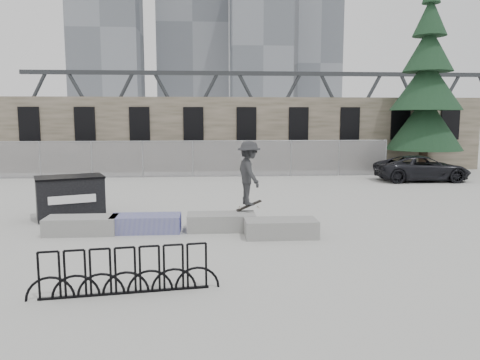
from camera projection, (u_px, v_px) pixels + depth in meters
name	position (u px, v px, depth m)	size (l,w,h in m)	color
ground	(181.00, 231.00, 13.68)	(120.00, 120.00, 0.00)	#A7A6A2
stone_wall	(194.00, 134.00, 29.43)	(36.00, 2.58, 4.50)	brown
chainlink_fence	(193.00, 158.00, 25.90)	(22.06, 0.06, 2.02)	gray
planter_far_left	(81.00, 225.00, 13.36)	(2.00, 0.90, 0.49)	gray
planter_center_left	(146.00, 223.00, 13.59)	(2.00, 0.90, 0.49)	#313493
planter_center_right	(221.00, 221.00, 13.80)	(2.00, 0.90, 0.49)	gray
planter_offset	(281.00, 227.00, 13.01)	(2.00, 0.90, 0.49)	gray
dumpster	(70.00, 197.00, 15.40)	(2.44, 1.97, 1.39)	black
bike_rack	(125.00, 271.00, 8.79)	(3.56, 0.54, 0.90)	black
spruce_tree	(427.00, 91.00, 27.11)	(4.35, 4.35, 11.50)	#38281E
skyline_towers	(197.00, 37.00, 103.53)	(58.00, 28.00, 48.00)	slate
truss_bridge	(269.00, 111.00, 68.20)	(70.00, 3.00, 9.80)	#2D3033
suv	(422.00, 168.00, 24.32)	(2.19, 4.75, 1.32)	black
skateboarder	(249.00, 173.00, 14.05)	(1.01, 1.39, 2.12)	#2A2B2D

